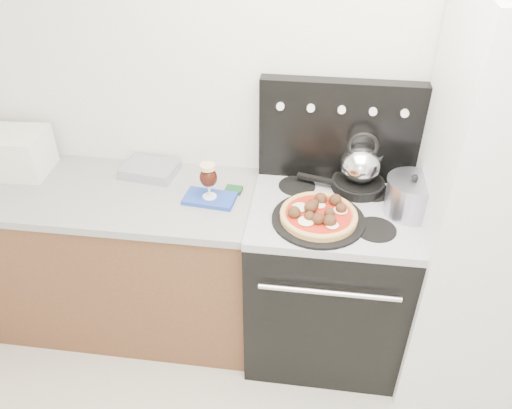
% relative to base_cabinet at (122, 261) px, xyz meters
% --- Properties ---
extents(room_shell, '(3.52, 3.01, 2.52)m').
position_rel_base_cabinet_xyz_m(room_shell, '(1.02, -0.91, 0.82)').
color(room_shell, '#B7B3A3').
rests_on(room_shell, ground).
extents(base_cabinet, '(1.45, 0.60, 0.86)m').
position_rel_base_cabinet_xyz_m(base_cabinet, '(0.00, 0.00, 0.00)').
color(base_cabinet, brown).
rests_on(base_cabinet, ground).
extents(countertop, '(1.48, 0.63, 0.04)m').
position_rel_base_cabinet_xyz_m(countertop, '(0.00, 0.00, 0.45)').
color(countertop, '#969696').
rests_on(countertop, base_cabinet).
extents(stove_body, '(0.76, 0.65, 0.88)m').
position_rel_base_cabinet_xyz_m(stove_body, '(1.10, -0.02, 0.01)').
color(stove_body, black).
rests_on(stove_body, ground).
extents(cooktop, '(0.76, 0.65, 0.04)m').
position_rel_base_cabinet_xyz_m(cooktop, '(1.10, -0.02, 0.47)').
color(cooktop, '#ADADB2').
rests_on(cooktop, stove_body).
extents(backguard, '(0.76, 0.08, 0.50)m').
position_rel_base_cabinet_xyz_m(backguard, '(1.10, 0.25, 0.74)').
color(backguard, black).
rests_on(backguard, cooktop).
extents(fridge, '(0.64, 0.68, 1.90)m').
position_rel_base_cabinet_xyz_m(fridge, '(1.80, -0.05, 0.52)').
color(fridge, silver).
rests_on(fridge, ground).
extents(toaster_oven, '(0.36, 0.28, 0.22)m').
position_rel_base_cabinet_xyz_m(toaster_oven, '(-0.53, 0.11, 0.58)').
color(toaster_oven, silver).
rests_on(toaster_oven, countertop).
extents(foil_sheet, '(0.29, 0.23, 0.05)m').
position_rel_base_cabinet_xyz_m(foil_sheet, '(0.17, 0.17, 0.50)').
color(foil_sheet, silver).
rests_on(foil_sheet, countertop).
extents(oven_mitt, '(0.25, 0.16, 0.02)m').
position_rel_base_cabinet_xyz_m(oven_mitt, '(0.52, -0.02, 0.48)').
color(oven_mitt, '#213FA0').
rests_on(oven_mitt, countertop).
extents(beer_glass, '(0.09, 0.09, 0.18)m').
position_rel_base_cabinet_xyz_m(beer_glass, '(0.52, -0.02, 0.58)').
color(beer_glass, black).
rests_on(beer_glass, oven_mitt).
extents(pizza_pan, '(0.49, 0.49, 0.01)m').
position_rel_base_cabinet_xyz_m(pizza_pan, '(1.04, -0.14, 0.50)').
color(pizza_pan, black).
rests_on(pizza_pan, cooktop).
extents(pizza, '(0.39, 0.39, 0.05)m').
position_rel_base_cabinet_xyz_m(pizza, '(1.04, -0.14, 0.53)').
color(pizza, '#F0B85B').
rests_on(pizza, pizza_pan).
extents(skillet, '(0.31, 0.31, 0.05)m').
position_rel_base_cabinet_xyz_m(skillet, '(1.22, 0.15, 0.51)').
color(skillet, black).
rests_on(skillet, cooktop).
extents(tea_kettle, '(0.22, 0.22, 0.21)m').
position_rel_base_cabinet_xyz_m(tea_kettle, '(1.22, 0.15, 0.64)').
color(tea_kettle, silver).
rests_on(tea_kettle, skillet).
extents(stock_pot, '(0.28, 0.28, 0.16)m').
position_rel_base_cabinet_xyz_m(stock_pot, '(1.44, -0.02, 0.57)').
color(stock_pot, '#AAA9BF').
rests_on(stock_pot, cooktop).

